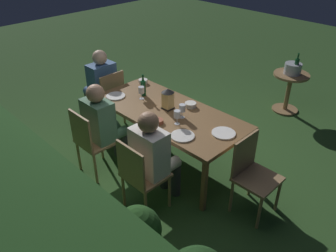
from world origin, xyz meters
The scene contains 23 objects.
ground_plane centered at (0.00, 0.00, 0.00)m, with size 16.00×16.00×0.00m, color #2D5123.
dining_table centered at (0.00, 0.00, 0.68)m, with size 1.97×0.89×0.73m.
chair_head_near centered at (-1.23, 0.00, 0.49)m, with size 0.40×0.42×0.87m.
chair_head_far centered at (1.23, 0.00, 0.49)m, with size 0.40×0.42×0.87m.
person_in_blue centered at (1.43, 0.00, 0.64)m, with size 0.48×0.38×1.15m.
chair_side_right_b centered at (0.44, 0.84, 0.49)m, with size 0.42×0.40×0.87m.
person_in_green centered at (0.44, 0.64, 0.64)m, with size 0.38×0.47×1.15m.
chair_side_right_a centered at (-0.44, 0.84, 0.49)m, with size 0.42×0.40×0.87m.
person_in_cream centered at (-0.44, 0.64, 0.64)m, with size 0.38×0.47×1.15m.
lantern_centerpiece centered at (0.04, -0.04, 0.87)m, with size 0.15×0.15×0.27m.
green_bottle_on_table centered at (0.52, -0.07, 0.84)m, with size 0.07×0.07×0.29m.
wine_glass_a centered at (0.46, 0.02, 0.84)m, with size 0.08×0.08×0.17m.
wine_glass_b centered at (-0.23, 0.00, 0.84)m, with size 0.08×0.08×0.17m.
wine_glass_c centered at (-0.29, 0.15, 0.84)m, with size 0.08×0.08×0.17m.
plate_a centered at (-0.79, -0.06, 0.73)m, with size 0.26×0.26×0.01m, color white.
plate_b centered at (-0.51, 0.29, 0.73)m, with size 0.26×0.26×0.01m, color silver.
plate_c centered at (0.75, 0.22, 0.73)m, with size 0.25×0.25×0.01m, color white.
bowl_olives centered at (-0.13, -0.26, 0.76)m, with size 0.14×0.14×0.06m.
bowl_bread centered at (0.82, -0.32, 0.76)m, with size 0.13×0.13×0.06m.
bowl_salad centered at (-0.12, 0.28, 0.75)m, with size 0.13×0.13×0.04m.
side_table centered at (-0.40, -2.32, 0.43)m, with size 0.55×0.55×0.64m.
ice_bucket centered at (-0.40, -2.32, 0.74)m, with size 0.26×0.26×0.34m.
potted_plant_corner centered at (-0.97, 1.33, 0.39)m, with size 0.41×0.41×0.68m.
Camera 1 is at (-2.58, 2.55, 2.72)m, focal length 36.59 mm.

